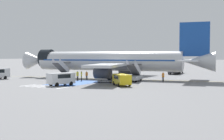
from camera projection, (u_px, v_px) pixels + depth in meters
ground_plane at (104, 79)px, 63.21m from camera, size 600.00×600.00×0.00m
apron_leadline_yellow at (108, 79)px, 63.51m from camera, size 73.22×11.73×0.01m
apron_stand_patch_blue at (76, 83)px, 53.87m from camera, size 5.64×11.52×0.01m
apron_walkway_bar_0 at (28, 85)px, 49.54m from camera, size 0.44×3.60×0.01m
apron_walkway_bar_1 at (34, 86)px, 48.96m from camera, size 0.44×3.60×0.01m
apron_walkway_bar_2 at (39, 86)px, 48.38m from camera, size 0.44×3.60×0.01m
apron_walkway_bar_3 at (45, 86)px, 47.80m from camera, size 0.44×3.60×0.01m
apron_walkway_bar_4 at (51, 87)px, 47.22m from camera, size 0.44×3.60×0.01m
apron_walkway_bar_5 at (58, 87)px, 46.64m from camera, size 0.44×3.60×0.01m
apron_walkway_bar_6 at (64, 88)px, 46.06m from camera, size 0.44×3.60×0.01m
airliner at (111, 61)px, 63.12m from camera, size 40.29×32.71×10.89m
boarding_stairs_forward at (61, 74)px, 62.08m from camera, size 2.92×5.47×4.16m
boarding_stairs_aft at (134, 76)px, 56.94m from camera, size 2.92×5.47×3.96m
fuel_tanker at (176, 67)px, 80.76m from camera, size 3.94×10.46×3.34m
service_van_0 at (122, 79)px, 48.83m from camera, size 4.50×4.60×1.80m
service_van_1 at (61, 78)px, 48.97m from camera, size 3.12×4.62×2.00m
baggage_cart at (106, 81)px, 54.33m from camera, size 2.86×2.03×0.87m
ground_crew_0 at (78, 75)px, 59.10m from camera, size 0.48×0.46×1.83m
ground_crew_1 at (163, 76)px, 56.21m from camera, size 0.49×0.38×1.76m
ground_crew_2 at (87, 75)px, 61.04m from camera, size 0.48×0.35×1.67m
ground_crew_3 at (81, 75)px, 58.31m from camera, size 0.45×0.48×1.81m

